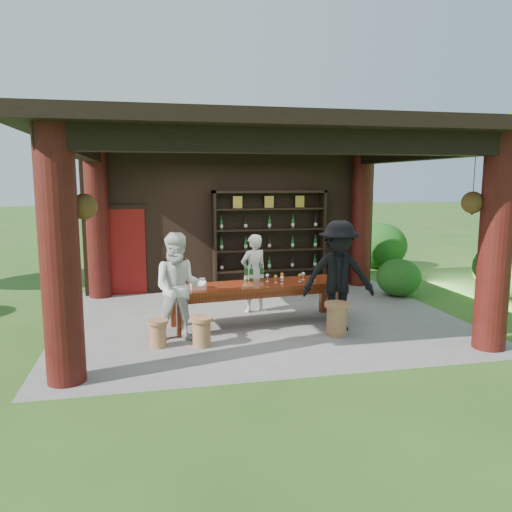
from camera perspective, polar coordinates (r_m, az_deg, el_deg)
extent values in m
plane|color=#2D5119|center=(9.61, 0.51, -7.14)|extent=(90.00, 90.00, 0.00)
cube|color=slate|center=(9.63, 0.51, -7.43)|extent=(7.40, 5.90, 0.10)
cube|color=black|center=(11.99, -2.38, 4.02)|extent=(7.00, 0.18, 3.30)
cube|color=maroon|center=(11.80, -14.82, 0.49)|extent=(0.95, 0.06, 2.00)
cylinder|color=#380C0A|center=(6.79, -21.50, -0.17)|extent=(0.50, 0.50, 3.30)
cylinder|color=#380C0A|center=(8.47, 25.69, 1.23)|extent=(0.50, 0.50, 3.30)
cylinder|color=#380C0A|center=(11.67, -17.66, 3.49)|extent=(0.50, 0.50, 3.30)
cylinder|color=#380C0A|center=(12.72, 11.94, 4.11)|extent=(0.50, 0.50, 3.30)
cube|color=black|center=(6.95, 5.02, 13.00)|extent=(6.70, 0.35, 0.35)
cube|color=black|center=(9.11, -19.61, 11.51)|extent=(0.30, 5.20, 0.30)
cube|color=black|center=(10.42, 18.02, 11.17)|extent=(0.30, 5.20, 0.30)
cube|color=black|center=(9.28, 0.54, 13.49)|extent=(7.50, 6.00, 0.20)
cylinder|color=black|center=(6.87, -19.19, 8.23)|extent=(0.01, 0.01, 0.75)
cone|color=black|center=(6.89, -19.00, 4.44)|extent=(0.32, 0.32, 0.18)
sphere|color=#1E5919|center=(6.88, -19.05, 5.36)|extent=(0.34, 0.34, 0.34)
cylinder|color=black|center=(8.39, 23.66, 7.98)|extent=(0.01, 0.01, 0.75)
cone|color=black|center=(8.41, 23.47, 4.88)|extent=(0.32, 0.32, 0.18)
sphere|color=#1E5919|center=(8.40, 23.51, 5.63)|extent=(0.34, 0.34, 0.34)
cube|color=#601E0D|center=(9.13, 0.20, -3.40)|extent=(3.31, 1.22, 0.08)
cube|color=#601E0D|center=(9.16, 0.19, -4.01)|extent=(3.09, 1.05, 0.12)
cube|color=#601E0D|center=(8.55, -8.66, -6.93)|extent=(0.13, 0.13, 0.67)
cube|color=#601E0D|center=(9.54, 9.39, -5.32)|extent=(0.13, 0.13, 0.67)
cube|color=#601E0D|center=(9.15, -9.40, -5.91)|extent=(0.13, 0.13, 0.67)
cube|color=#601E0D|center=(10.08, 7.67, -4.51)|extent=(0.13, 0.13, 0.67)
cylinder|color=#975F3C|center=(8.05, -6.23, -8.81)|extent=(0.29, 0.29, 0.42)
cylinder|color=#975F3C|center=(7.98, -6.25, -7.17)|extent=(0.36, 0.36, 0.06)
cylinder|color=#975F3C|center=(8.67, 9.21, -7.32)|extent=(0.34, 0.34, 0.50)
cylinder|color=#975F3C|center=(8.59, 9.26, -5.51)|extent=(0.43, 0.43, 0.07)
cylinder|color=#975F3C|center=(8.13, -11.14, -8.86)|extent=(0.26, 0.26, 0.39)
cylinder|color=#975F3C|center=(8.07, -11.19, -7.37)|extent=(0.33, 0.33, 0.05)
imported|color=silver|center=(9.95, -0.27, -1.98)|extent=(0.66, 0.54, 1.56)
imported|color=silver|center=(8.17, -8.75, -3.61)|extent=(0.90, 0.71, 1.79)
imported|color=black|center=(8.84, 9.41, -2.23)|extent=(1.35, 0.92, 1.93)
cube|color=#BF6672|center=(8.73, -6.64, -3.29)|extent=(0.28, 0.21, 0.14)
ellipsoid|color=#194C14|center=(12.54, 27.05, -1.66)|extent=(1.60, 1.60, 1.36)
ellipsoid|color=#194C14|center=(15.37, 13.95, 0.78)|extent=(1.60, 1.60, 1.36)
ellipsoid|color=#194C14|center=(11.82, 15.99, -2.68)|extent=(1.00, 1.00, 0.85)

